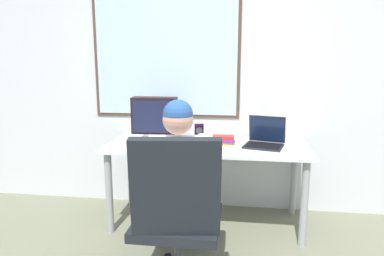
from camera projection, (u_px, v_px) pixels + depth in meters
The scene contains 10 objects.
wall_rear at pixel (215, 63), 3.32m from camera, with size 5.98×0.08×2.80m.
desk at pixel (207, 155), 3.07m from camera, with size 1.71×0.72×0.72m.
office_chair at pixel (177, 209), 2.13m from camera, with size 0.60×0.63×1.03m.
person_seated at pixel (179, 183), 2.40m from camera, with size 0.57×0.83×1.20m.
crt_monitor at pixel (155, 117), 3.07m from camera, with size 0.39×0.21×0.40m.
laptop at pixel (265, 138), 2.99m from camera, with size 0.37×0.35×0.24m.
wine_glass at pixel (203, 139), 2.85m from camera, with size 0.08×0.08×0.13m.
desk_speaker at pixel (199, 132), 3.19m from camera, with size 0.09×0.08×0.15m.
book_stack at pixel (223, 140), 3.05m from camera, with size 0.20×0.16×0.07m.
coffee_mug at pixel (182, 143), 2.89m from camera, with size 0.09×0.09×0.10m.
Camera 1 is at (0.24, -1.40, 1.45)m, focal length 33.22 mm.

